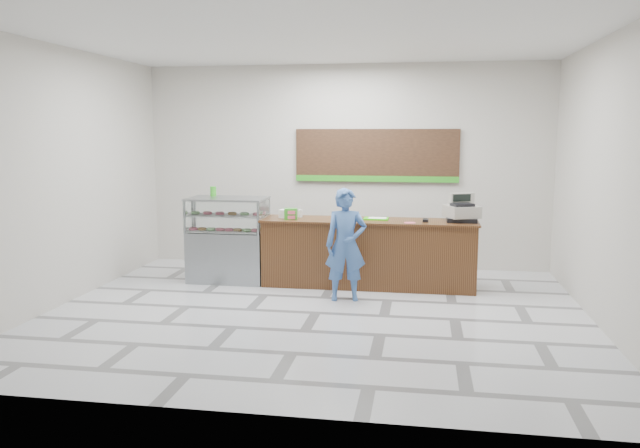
% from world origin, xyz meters
% --- Properties ---
extents(floor, '(7.00, 7.00, 0.00)m').
position_xyz_m(floor, '(0.00, 0.00, 0.00)').
color(floor, silver).
rests_on(floor, ground).
extents(back_wall, '(7.00, 0.00, 7.00)m').
position_xyz_m(back_wall, '(0.00, 3.00, 1.75)').
color(back_wall, beige).
rests_on(back_wall, floor).
extents(ceiling, '(7.00, 7.00, 0.00)m').
position_xyz_m(ceiling, '(0.00, 0.00, 3.50)').
color(ceiling, silver).
rests_on(ceiling, back_wall).
extents(sales_counter, '(3.26, 0.76, 1.03)m').
position_xyz_m(sales_counter, '(0.55, 1.55, 0.52)').
color(sales_counter, '#563419').
rests_on(sales_counter, floor).
extents(display_case, '(1.22, 0.72, 1.33)m').
position_xyz_m(display_case, '(-1.67, 1.55, 0.68)').
color(display_case, gray).
rests_on(display_case, floor).
extents(menu_board, '(2.80, 0.06, 0.90)m').
position_xyz_m(menu_board, '(0.55, 2.96, 1.93)').
color(menu_board, black).
rests_on(menu_board, back_wall).
extents(cash_register, '(0.57, 0.58, 0.41)m').
position_xyz_m(cash_register, '(1.93, 1.61, 1.18)').
color(cash_register, black).
rests_on(cash_register, sales_counter).
extents(card_terminal, '(0.09, 0.17, 0.04)m').
position_xyz_m(card_terminal, '(1.40, 1.48, 1.05)').
color(card_terminal, black).
rests_on(card_terminal, sales_counter).
extents(serving_tray, '(0.37, 0.27, 0.02)m').
position_xyz_m(serving_tray, '(0.66, 1.64, 1.04)').
color(serving_tray, '#2FD606').
rests_on(serving_tray, sales_counter).
extents(napkin_box, '(0.17, 0.17, 0.13)m').
position_xyz_m(napkin_box, '(-0.76, 1.57, 1.09)').
color(napkin_box, white).
rests_on(napkin_box, sales_counter).
extents(straw_cup, '(0.08, 0.08, 0.11)m').
position_xyz_m(straw_cup, '(-0.53, 1.68, 1.09)').
color(straw_cup, silver).
rests_on(straw_cup, sales_counter).
extents(promo_box, '(0.20, 0.15, 0.17)m').
position_xyz_m(promo_box, '(-0.62, 1.40, 1.11)').
color(promo_box, green).
rests_on(promo_box, sales_counter).
extents(donut_decal, '(0.17, 0.17, 0.00)m').
position_xyz_m(donut_decal, '(1.17, 1.33, 1.03)').
color(donut_decal, '#EB5974').
rests_on(donut_decal, sales_counter).
extents(green_cup_left, '(0.08, 0.08, 0.13)m').
position_xyz_m(green_cup_left, '(-1.97, 1.75, 1.39)').
color(green_cup_left, green).
rests_on(green_cup_left, display_case).
extents(green_cup_right, '(0.10, 0.10, 0.15)m').
position_xyz_m(green_cup_right, '(-1.98, 1.78, 1.41)').
color(green_cup_right, green).
rests_on(green_cup_right, display_case).
extents(customer, '(0.63, 0.48, 1.58)m').
position_xyz_m(customer, '(0.31, 0.72, 0.79)').
color(customer, '#3B63A2').
rests_on(customer, floor).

